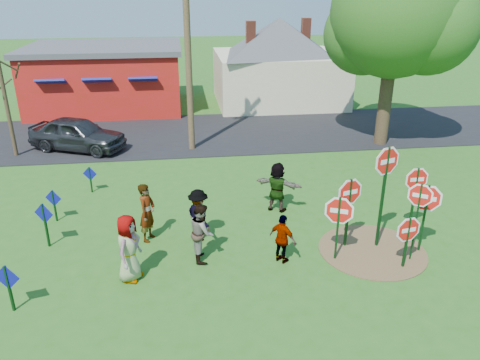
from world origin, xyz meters
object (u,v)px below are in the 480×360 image
at_px(stop_sign_b, 386,172).
at_px(leafy_tree, 398,20).
at_px(stop_sign_a, 339,215).
at_px(suv, 77,134).
at_px(stop_sign_d, 416,185).
at_px(person_b, 147,212).
at_px(utility_pole, 188,43).
at_px(stop_sign_c, 419,205).
at_px(person_a, 128,248).

bearing_deg(stop_sign_b, leafy_tree, 46.48).
bearing_deg(stop_sign_b, stop_sign_a, -179.36).
xyz_separation_m(stop_sign_a, suv, (-9.18, 10.87, -0.61)).
height_order(stop_sign_d, person_b, stop_sign_d).
bearing_deg(stop_sign_d, utility_pole, 123.60).
xyz_separation_m(stop_sign_c, suv, (-11.34, 11.19, -0.96)).
relative_size(stop_sign_a, stop_sign_c, 0.85).
bearing_deg(person_b, person_a, -167.48).
xyz_separation_m(utility_pole, leafy_tree, (9.52, -0.40, 0.92)).
bearing_deg(person_a, stop_sign_d, -60.25).
bearing_deg(stop_sign_a, person_a, -153.34).
xyz_separation_m(stop_sign_c, utility_pole, (-5.95, 10.66, 3.20)).
bearing_deg(stop_sign_a, stop_sign_c, 15.94).
bearing_deg(person_a, stop_sign_b, -63.14).
bearing_deg(stop_sign_b, suv, 116.67).
height_order(stop_sign_c, leafy_tree, leafy_tree).
xyz_separation_m(stop_sign_d, utility_pole, (-6.60, 9.22, 3.26)).
xyz_separation_m(stop_sign_c, person_b, (-7.60, 2.18, -0.84)).
xyz_separation_m(person_b, leafy_tree, (11.17, 8.09, 4.95)).
bearing_deg(leafy_tree, suv, 176.42).
bearing_deg(person_a, stop_sign_a, -66.88).
height_order(person_a, utility_pole, utility_pole).
xyz_separation_m(stop_sign_b, utility_pole, (-5.28, 9.80, 2.53)).
relative_size(stop_sign_a, leafy_tree, 0.23).
bearing_deg(suv, stop_sign_b, -110.81).
height_order(person_b, leafy_tree, leafy_tree).
relative_size(stop_sign_a, stop_sign_b, 0.64).
bearing_deg(person_b, stop_sign_b, -77.82).
bearing_deg(stop_sign_a, person_b, -174.42).
bearing_deg(person_a, person_b, 10.44).
relative_size(person_a, leafy_tree, 0.21).
bearing_deg(stop_sign_a, leafy_tree, 84.43).
bearing_deg(person_b, utility_pole, 11.92).
bearing_deg(leafy_tree, stop_sign_b, -114.28).
distance_m(stop_sign_c, suv, 15.96).
height_order(stop_sign_c, stop_sign_d, stop_sign_c).
xyz_separation_m(stop_sign_c, stop_sign_d, (0.65, 1.44, -0.06)).
height_order(stop_sign_c, person_b, stop_sign_c).
height_order(person_a, person_b, person_a).
distance_m(stop_sign_b, utility_pole, 11.42).
distance_m(stop_sign_c, person_a, 8.03).
distance_m(person_a, leafy_tree, 16.17).
distance_m(stop_sign_b, suv, 14.94).
height_order(stop_sign_b, utility_pole, utility_pole).
relative_size(suv, leafy_tree, 0.50).
distance_m(person_a, utility_pole, 11.49).
relative_size(stop_sign_a, person_b, 1.13).
height_order(utility_pole, leafy_tree, utility_pole).
bearing_deg(utility_pole, stop_sign_a, -69.87).
bearing_deg(person_a, suv, 37.65).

